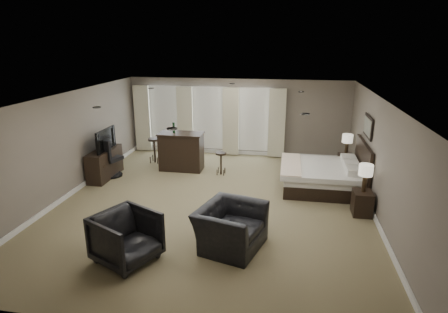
% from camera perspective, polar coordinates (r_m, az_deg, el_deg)
% --- Properties ---
extents(room, '(7.60, 8.60, 2.64)m').
position_cam_1_polar(room, '(8.79, -1.73, 0.54)').
color(room, '#7B704E').
rests_on(room, ground).
extents(window_bay, '(5.25, 0.20, 2.30)m').
position_cam_1_polar(window_bay, '(12.91, -2.46, 5.58)').
color(window_bay, silver).
rests_on(window_bay, room).
extents(bed, '(2.07, 1.98, 1.32)m').
position_cam_1_polar(bed, '(10.25, 14.27, -1.26)').
color(bed, silver).
rests_on(bed, ground).
extents(nightstand_near, '(0.42, 0.51, 0.56)m').
position_cam_1_polar(nightstand_near, '(9.17, 20.29, -6.65)').
color(nightstand_near, black).
rests_on(nightstand_near, ground).
extents(nightstand_far, '(0.41, 0.50, 0.54)m').
position_cam_1_polar(nightstand_far, '(11.85, 17.95, -1.02)').
color(nightstand_far, black).
rests_on(nightstand_far, ground).
extents(lamp_near, '(0.31, 0.31, 0.65)m').
position_cam_1_polar(lamp_near, '(8.95, 20.69, -3.12)').
color(lamp_near, beige).
rests_on(lamp_near, nightstand_near).
extents(lamp_far, '(0.31, 0.31, 0.63)m').
position_cam_1_polar(lamp_far, '(11.68, 18.22, 1.72)').
color(lamp_far, beige).
rests_on(lamp_far, nightstand_far).
extents(wall_art, '(0.04, 0.96, 0.56)m').
position_cam_1_polar(wall_art, '(10.13, 21.07, 4.29)').
color(wall_art, slate).
rests_on(wall_art, room).
extents(dresser, '(0.46, 1.43, 0.83)m').
position_cam_1_polar(dresser, '(11.34, -17.71, -1.05)').
color(dresser, black).
rests_on(dresser, ground).
extents(tv, '(0.62, 1.07, 0.14)m').
position_cam_1_polar(tv, '(11.20, -17.94, 1.31)').
color(tv, black).
rests_on(tv, dresser).
extents(armchair_near, '(1.15, 1.46, 1.11)m').
position_cam_1_polar(armchair_near, '(7.22, 1.01, -9.72)').
color(armchair_near, black).
rests_on(armchair_near, ground).
extents(armchair_far, '(1.27, 1.29, 1.02)m').
position_cam_1_polar(armchair_far, '(7.04, -14.68, -11.57)').
color(armchair_far, black).
rests_on(armchair_far, ground).
extents(bar_counter, '(1.34, 0.70, 1.17)m').
position_cam_1_polar(bar_counter, '(11.49, -6.51, 0.80)').
color(bar_counter, black).
rests_on(bar_counter, ground).
extents(bar_stool_left, '(0.50, 0.50, 0.80)m').
position_cam_1_polar(bar_stool_left, '(12.34, -10.53, 0.91)').
color(bar_stool_left, black).
rests_on(bar_stool_left, ground).
extents(bar_stool_right, '(0.42, 0.42, 0.68)m').
position_cam_1_polar(bar_stool_right, '(11.07, -0.46, -1.07)').
color(bar_stool_right, black).
rests_on(bar_stool_right, ground).
extents(desk_chair, '(0.75, 0.75, 1.16)m').
position_cam_1_polar(desk_chair, '(11.33, -16.88, -0.12)').
color(desk_chair, black).
rests_on(desk_chair, ground).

